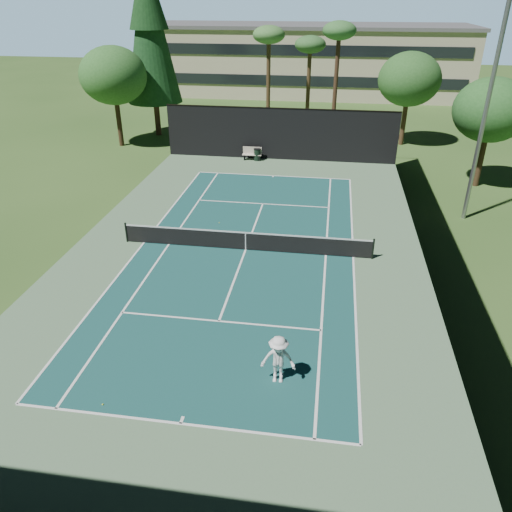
{
  "coord_description": "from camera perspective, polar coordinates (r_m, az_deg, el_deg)",
  "views": [
    {
      "loc": [
        3.98,
        -22.56,
        11.78
      ],
      "look_at": [
        1.0,
        -3.0,
        1.3
      ],
      "focal_mm": 35.0,
      "sensor_mm": 36.0,
      "label": 1
    }
  ],
  "objects": [
    {
      "name": "decid_tree_a",
      "position": [
        45.41,
        17.13,
        18.73
      ],
      "size": [
        5.12,
        5.12,
        7.62
      ],
      "color": "#4C3320",
      "rests_on": "ground"
    },
    {
      "name": "trash_bin",
      "position": [
        40.07,
        0.14,
        11.53
      ],
      "size": [
        0.56,
        0.56,
        0.95
      ],
      "color": "black",
      "rests_on": "ground"
    },
    {
      "name": "player",
      "position": [
        17.04,
        2.57,
        -11.77
      ],
      "size": [
        1.19,
        0.71,
        1.82
      ],
      "primitive_type": "imported",
      "rotation": [
        0.0,
        0.0,
        0.03
      ],
      "color": "white",
      "rests_on": "ground"
    },
    {
      "name": "pine_tree",
      "position": [
        47.39,
        -12.17,
        24.67
      ],
      "size": [
        4.8,
        4.8,
        15.0
      ],
      "color": "#4E2F21",
      "rests_on": "ground"
    },
    {
      "name": "decid_tree_c",
      "position": [
        44.77,
        -16.01,
        19.2
      ],
      "size": [
        5.44,
        5.44,
        8.09
      ],
      "color": "#3E2B1A",
      "rests_on": "ground"
    },
    {
      "name": "fence",
      "position": [
        24.96,
        -1.21,
        4.86
      ],
      "size": [
        18.04,
        32.05,
        4.03
      ],
      "color": "black",
      "rests_on": "ground"
    },
    {
      "name": "palm_c",
      "position": [
        45.67,
        9.47,
        23.59
      ],
      "size": [
        2.8,
        2.8,
        9.77
      ],
      "color": "#432C1C",
      "rests_on": "ground"
    },
    {
      "name": "palm_b",
      "position": [
        48.82,
        6.2,
        22.58
      ],
      "size": [
        2.8,
        2.8,
        8.42
      ],
      "color": "#4E3821",
      "rests_on": "ground"
    },
    {
      "name": "campus_building",
      "position": [
        69.07,
        5.72,
        21.5
      ],
      "size": [
        40.5,
        12.5,
        8.3
      ],
      "color": "beige",
      "rests_on": "ground"
    },
    {
      "name": "court_lines",
      "position": [
        25.75,
        -1.19,
        0.73
      ],
      "size": [
        11.07,
        23.87,
        0.01
      ],
      "color": "white",
      "rests_on": "ground"
    },
    {
      "name": "court_surface",
      "position": [
        25.75,
        -1.19,
        0.71
      ],
      "size": [
        10.97,
        23.77,
        0.01
      ],
      "primitive_type": "cube",
      "color": "#164947",
      "rests_on": "ground"
    },
    {
      "name": "tennis_ball_c",
      "position": [
        26.88,
        3.21,
        1.96
      ],
      "size": [
        0.07,
        0.07,
        0.07
      ],
      "primitive_type": "sphere",
      "color": "#DCED35",
      "rests_on": "ground"
    },
    {
      "name": "decid_tree_b",
      "position": [
        36.6,
        25.29,
        14.83
      ],
      "size": [
        4.8,
        4.8,
        7.14
      ],
      "color": "#432F1D",
      "rests_on": "ground"
    },
    {
      "name": "tennis_ball_d",
      "position": [
        28.86,
        -4.22,
        3.81
      ],
      "size": [
        0.06,
        0.06,
        0.06
      ],
      "primitive_type": "sphere",
      "color": "gold",
      "rests_on": "ground"
    },
    {
      "name": "park_bench",
      "position": [
        40.18,
        -0.44,
        11.68
      ],
      "size": [
        1.5,
        0.45,
        1.02
      ],
      "color": "beige",
      "rests_on": "ground"
    },
    {
      "name": "tennis_net",
      "position": [
        25.51,
        -1.2,
        1.8
      ],
      "size": [
        12.9,
        0.1,
        1.1
      ],
      "color": "black",
      "rests_on": "ground"
    },
    {
      "name": "tennis_ball_b",
      "position": [
        27.55,
        -6.04,
        2.52
      ],
      "size": [
        0.08,
        0.08,
        0.08
      ],
      "primitive_type": "sphere",
      "color": "#C8E032",
      "rests_on": "ground"
    },
    {
      "name": "apron_slab",
      "position": [
        25.76,
        -1.19,
        0.7
      ],
      "size": [
        18.0,
        32.0,
        0.01
      ],
      "primitive_type": "cube",
      "color": "#567955",
      "rests_on": "ground"
    },
    {
      "name": "ground",
      "position": [
        25.76,
        -1.19,
        0.69
      ],
      "size": [
        160.0,
        160.0,
        0.0
      ],
      "primitive_type": "plane",
      "color": "#31541F",
      "rests_on": "ground"
    },
    {
      "name": "light_pole",
      "position": [
        30.13,
        24.89,
        15.29
      ],
      "size": [
        0.9,
        0.25,
        12.22
      ],
      "color": "#919399",
      "rests_on": "ground"
    },
    {
      "name": "tennis_ball_a",
      "position": [
        17.47,
        -17.12,
        -15.91
      ],
      "size": [
        0.06,
        0.06,
        0.06
      ],
      "primitive_type": "sphere",
      "color": "#C4E433",
      "rests_on": "ground"
    },
    {
      "name": "palm_a",
      "position": [
        47.08,
        1.47,
        23.54
      ],
      "size": [
        2.8,
        2.8,
        9.32
      ],
      "color": "#4C3620",
      "rests_on": "ground"
    }
  ]
}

